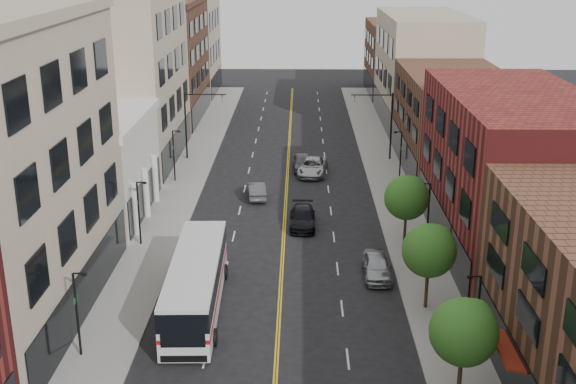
# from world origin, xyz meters

# --- Properties ---
(sidewalk_left) EXTENTS (4.00, 110.00, 0.15)m
(sidewalk_left) POSITION_xyz_m (-10.00, 35.00, 0.07)
(sidewalk_left) COLOR gray
(sidewalk_left) RESTS_ON ground
(sidewalk_right) EXTENTS (4.00, 110.00, 0.15)m
(sidewalk_right) POSITION_xyz_m (10.00, 35.00, 0.07)
(sidewalk_right) COLOR gray
(sidewalk_right) RESTS_ON ground
(bldg_l_white) EXTENTS (10.00, 14.00, 8.00)m
(bldg_l_white) POSITION_xyz_m (-17.00, 31.00, 4.00)
(bldg_l_white) COLOR silver
(bldg_l_white) RESTS_ON ground
(bldg_l_far_a) EXTENTS (10.00, 20.00, 18.00)m
(bldg_l_far_a) POSITION_xyz_m (-17.00, 48.00, 9.00)
(bldg_l_far_a) COLOR tan
(bldg_l_far_a) RESTS_ON ground
(bldg_l_far_b) EXTENTS (10.00, 20.00, 15.00)m
(bldg_l_far_b) POSITION_xyz_m (-17.00, 68.00, 7.50)
(bldg_l_far_b) COLOR brown
(bldg_l_far_b) RESTS_ON ground
(bldg_l_far_c) EXTENTS (10.00, 16.00, 20.00)m
(bldg_l_far_c) POSITION_xyz_m (-17.00, 86.00, 10.00)
(bldg_l_far_c) COLOR tan
(bldg_l_far_c) RESTS_ON ground
(bldg_r_mid) EXTENTS (10.00, 22.00, 12.00)m
(bldg_r_mid) POSITION_xyz_m (17.00, 24.00, 6.00)
(bldg_r_mid) COLOR maroon
(bldg_r_mid) RESTS_ON ground
(bldg_r_far_a) EXTENTS (10.00, 20.00, 10.00)m
(bldg_r_far_a) POSITION_xyz_m (17.00, 45.00, 5.00)
(bldg_r_far_a) COLOR brown
(bldg_r_far_a) RESTS_ON ground
(bldg_r_far_b) EXTENTS (10.00, 22.00, 14.00)m
(bldg_r_far_b) POSITION_xyz_m (17.00, 66.00, 7.00)
(bldg_r_far_b) COLOR tan
(bldg_r_far_b) RESTS_ON ground
(bldg_r_far_c) EXTENTS (10.00, 18.00, 11.00)m
(bldg_r_far_c) POSITION_xyz_m (17.00, 86.00, 5.50)
(bldg_r_far_c) COLOR brown
(bldg_r_far_c) RESTS_ON ground
(tree_r_1) EXTENTS (3.40, 3.40, 5.59)m
(tree_r_1) POSITION_xyz_m (9.39, 4.07, 4.13)
(tree_r_1) COLOR black
(tree_r_1) RESTS_ON sidewalk_right
(tree_r_2) EXTENTS (3.40, 3.40, 5.59)m
(tree_r_2) POSITION_xyz_m (9.39, 14.07, 4.13)
(tree_r_2) COLOR black
(tree_r_2) RESTS_ON sidewalk_right
(tree_r_3) EXTENTS (3.40, 3.40, 5.59)m
(tree_r_3) POSITION_xyz_m (9.39, 24.07, 4.13)
(tree_r_3) COLOR black
(tree_r_3) RESTS_ON sidewalk_right
(lamp_l_1) EXTENTS (0.81, 0.55, 5.05)m
(lamp_l_1) POSITION_xyz_m (-10.95, 8.00, 2.97)
(lamp_l_1) COLOR black
(lamp_l_1) RESTS_ON sidewalk_left
(lamp_l_2) EXTENTS (0.81, 0.55, 5.05)m
(lamp_l_2) POSITION_xyz_m (-10.95, 24.00, 2.97)
(lamp_l_2) COLOR black
(lamp_l_2) RESTS_ON sidewalk_left
(lamp_l_3) EXTENTS (0.81, 0.55, 5.05)m
(lamp_l_3) POSITION_xyz_m (-10.95, 40.00, 2.97)
(lamp_l_3) COLOR black
(lamp_l_3) RESTS_ON sidewalk_left
(lamp_r_1) EXTENTS (0.81, 0.55, 5.05)m
(lamp_r_1) POSITION_xyz_m (10.95, 8.00, 2.97)
(lamp_r_1) COLOR black
(lamp_r_1) RESTS_ON sidewalk_right
(lamp_r_2) EXTENTS (0.81, 0.55, 5.05)m
(lamp_r_2) POSITION_xyz_m (10.95, 24.00, 2.97)
(lamp_r_2) COLOR black
(lamp_r_2) RESTS_ON sidewalk_right
(lamp_r_3) EXTENTS (0.81, 0.55, 5.05)m
(lamp_r_3) POSITION_xyz_m (10.95, 40.00, 2.97)
(lamp_r_3) COLOR black
(lamp_r_3) RESTS_ON sidewalk_right
(signal_mast_left) EXTENTS (4.49, 0.18, 7.20)m
(signal_mast_left) POSITION_xyz_m (-10.27, 48.00, 4.65)
(signal_mast_left) COLOR black
(signal_mast_left) RESTS_ON sidewalk_left
(signal_mast_right) EXTENTS (4.49, 0.18, 7.20)m
(signal_mast_right) POSITION_xyz_m (10.27, 48.00, 4.65)
(signal_mast_right) COLOR black
(signal_mast_right) RESTS_ON sidewalk_right
(city_bus) EXTENTS (3.54, 13.50, 3.45)m
(city_bus) POSITION_xyz_m (-5.24, 13.73, 2.00)
(city_bus) COLOR silver
(city_bus) RESTS_ON ground
(car_parked_far) EXTENTS (1.90, 4.69, 1.60)m
(car_parked_far) POSITION_xyz_m (6.65, 18.72, 0.80)
(car_parked_far) COLOR #9C9FA3
(car_parked_far) RESTS_ON ground
(car_lane_behind) EXTENTS (2.04, 4.55, 1.45)m
(car_lane_behind) POSITION_xyz_m (-2.69, 35.39, 0.73)
(car_lane_behind) COLOR #47484C
(car_lane_behind) RESTS_ON ground
(car_lane_a) EXTENTS (2.11, 5.17, 1.50)m
(car_lane_a) POSITION_xyz_m (1.50, 28.29, 0.75)
(car_lane_a) COLOR black
(car_lane_a) RESTS_ON ground
(car_lane_b) EXTENTS (3.35, 6.06, 1.61)m
(car_lane_b) POSITION_xyz_m (2.55, 42.80, 0.80)
(car_lane_b) COLOR #B0B3B8
(car_lane_b) RESTS_ON ground
(car_lane_c) EXTENTS (2.09, 4.81, 1.62)m
(car_lane_c) POSITION_xyz_m (1.50, 44.25, 0.81)
(car_lane_c) COLOR #535358
(car_lane_c) RESTS_ON ground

